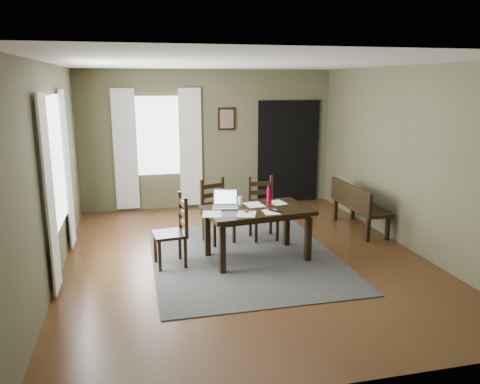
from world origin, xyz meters
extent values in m
cube|color=#492C16|center=(0.00, 0.00, -0.01)|extent=(5.00, 6.00, 0.01)
cube|color=brown|center=(0.00, 3.00, 1.35)|extent=(5.00, 0.02, 2.70)
cube|color=brown|center=(0.00, -3.00, 1.35)|extent=(5.00, 0.02, 2.70)
cube|color=brown|center=(-2.50, 0.00, 1.35)|extent=(0.02, 6.00, 2.70)
cube|color=brown|center=(2.50, 0.00, 1.35)|extent=(0.02, 6.00, 2.70)
cube|color=white|center=(0.00, 0.00, 2.70)|extent=(5.00, 6.00, 0.02)
cube|color=#373737|center=(0.00, 0.00, 0.01)|extent=(2.60, 3.20, 0.01)
cube|color=black|center=(0.16, -0.07, 0.71)|extent=(1.56, 1.05, 0.06)
cube|color=black|center=(0.16, -0.07, 0.66)|extent=(1.38, 0.88, 0.05)
cube|color=black|center=(-0.42, -0.48, 0.32)|extent=(0.09, 0.09, 0.62)
cube|color=black|center=(-0.51, 0.19, 0.32)|extent=(0.09, 0.09, 0.62)
cube|color=black|center=(0.83, -0.32, 0.32)|extent=(0.09, 0.09, 0.62)
cube|color=black|center=(0.75, 0.35, 0.32)|extent=(0.09, 0.09, 0.62)
cube|color=black|center=(-1.06, -0.06, 0.45)|extent=(0.47, 0.47, 0.04)
cube|color=black|center=(-1.26, 0.09, 0.22)|extent=(0.05, 0.05, 0.42)
cube|color=black|center=(-0.91, 0.13, 0.22)|extent=(0.05, 0.05, 0.42)
cube|color=black|center=(-1.22, -0.25, 0.22)|extent=(0.05, 0.05, 0.42)
cube|color=black|center=(-0.87, -0.21, 0.22)|extent=(0.05, 0.05, 0.42)
cube|color=black|center=(-0.89, 0.14, 0.72)|extent=(0.05, 0.05, 0.53)
cube|color=black|center=(-0.85, -0.22, 0.72)|extent=(0.05, 0.05, 0.53)
cube|color=black|center=(-0.87, -0.04, 0.58)|extent=(0.06, 0.32, 0.07)
cube|color=black|center=(-0.87, -0.04, 0.72)|extent=(0.06, 0.32, 0.07)
cube|color=black|center=(-0.87, -0.04, 0.87)|extent=(0.06, 0.32, 0.07)
cube|color=black|center=(-0.24, 0.74, 0.45)|extent=(0.55, 0.55, 0.04)
cube|color=black|center=(-0.35, 0.52, 0.22)|extent=(0.05, 0.05, 0.42)
cube|color=black|center=(-0.46, 0.84, 0.22)|extent=(0.05, 0.05, 0.42)
cube|color=black|center=(-0.02, 0.63, 0.22)|extent=(0.05, 0.05, 0.42)
cube|color=black|center=(-0.13, 0.96, 0.22)|extent=(0.05, 0.05, 0.42)
cube|color=black|center=(-0.48, 0.86, 0.73)|extent=(0.06, 0.06, 0.53)
cube|color=black|center=(-0.13, 0.98, 0.73)|extent=(0.06, 0.06, 0.53)
cube|color=black|center=(-0.30, 0.92, 0.58)|extent=(0.31, 0.13, 0.07)
cube|color=black|center=(-0.30, 0.92, 0.73)|extent=(0.31, 0.13, 0.07)
cube|color=black|center=(-0.30, 0.92, 0.87)|extent=(0.31, 0.13, 0.07)
cube|color=black|center=(0.49, 0.73, 0.45)|extent=(0.43, 0.43, 0.04)
cube|color=black|center=(0.32, 0.55, 0.22)|extent=(0.04, 0.04, 0.42)
cube|color=black|center=(0.31, 0.90, 0.22)|extent=(0.04, 0.04, 0.42)
cube|color=black|center=(0.66, 0.56, 0.22)|extent=(0.04, 0.04, 0.42)
cube|color=black|center=(0.66, 0.90, 0.22)|extent=(0.04, 0.04, 0.42)
cube|color=black|center=(0.30, 0.92, 0.73)|extent=(0.05, 0.05, 0.53)
cube|color=black|center=(0.67, 0.92, 0.73)|extent=(0.05, 0.05, 0.53)
cube|color=black|center=(0.48, 0.92, 0.58)|extent=(0.32, 0.03, 0.07)
cube|color=black|center=(0.48, 0.92, 0.73)|extent=(0.32, 0.03, 0.07)
cube|color=black|center=(0.48, 0.92, 0.87)|extent=(0.32, 0.03, 0.07)
cube|color=black|center=(2.22, 0.83, 0.42)|extent=(0.45, 1.41, 0.06)
cube|color=black|center=(2.39, 0.23, 0.20)|extent=(0.06, 0.06, 0.39)
cube|color=black|center=(2.05, 0.23, 0.20)|extent=(0.06, 0.06, 0.39)
cube|color=black|center=(2.39, 1.44, 0.20)|extent=(0.06, 0.06, 0.39)
cube|color=black|center=(2.05, 1.44, 0.20)|extent=(0.06, 0.06, 0.39)
cube|color=black|center=(2.02, 0.83, 0.62)|extent=(0.05, 1.41, 0.34)
cube|color=#B7B7BC|center=(-0.27, 0.07, 0.75)|extent=(0.40, 0.32, 0.02)
cube|color=#B7B7BC|center=(-0.24, 0.19, 0.87)|extent=(0.36, 0.14, 0.23)
cube|color=silver|center=(-0.24, 0.18, 0.87)|extent=(0.31, 0.11, 0.19)
cube|color=#3F3F42|center=(-0.27, 0.06, 0.76)|extent=(0.32, 0.21, 0.00)
cube|color=#3F3F42|center=(-0.03, -0.21, 0.75)|extent=(0.07, 0.09, 0.03)
cube|color=black|center=(0.34, -0.28, 0.75)|extent=(0.14, 0.17, 0.02)
cylinder|color=silver|center=(-0.04, 0.12, 0.81)|extent=(0.07, 0.07, 0.14)
cylinder|color=maroon|center=(0.41, 0.17, 0.86)|extent=(0.09, 0.09, 0.24)
cylinder|color=black|center=(0.41, 0.17, 1.00)|extent=(0.06, 0.06, 0.04)
cube|color=white|center=(-0.50, -0.21, 0.74)|extent=(0.30, 0.36, 0.00)
cube|color=white|center=(0.29, -0.29, 0.74)|extent=(0.21, 0.27, 0.00)
cube|color=white|center=(0.17, 0.13, 0.74)|extent=(0.28, 0.34, 0.00)
cube|color=white|center=(0.53, 0.17, 0.74)|extent=(0.27, 0.32, 0.00)
cube|color=white|center=(-0.06, -0.32, 0.74)|extent=(0.33, 0.38, 0.00)
cube|color=white|center=(-2.47, 0.20, 1.45)|extent=(0.01, 1.30, 1.70)
cube|color=white|center=(-1.00, 2.97, 1.45)|extent=(1.00, 0.01, 1.50)
cube|color=silver|center=(-2.44, -0.62, 1.20)|extent=(0.03, 0.48, 2.30)
cube|color=silver|center=(-2.44, 1.02, 1.20)|extent=(0.03, 0.48, 2.30)
cube|color=silver|center=(-1.62, 2.94, 1.20)|extent=(0.44, 0.03, 2.30)
cube|color=silver|center=(-0.38, 2.94, 1.20)|extent=(0.44, 0.03, 2.30)
cube|color=black|center=(0.35, 2.97, 1.75)|extent=(0.34, 0.03, 0.44)
cube|color=brown|center=(0.35, 2.96, 1.75)|extent=(0.27, 0.01, 0.36)
cube|color=black|center=(1.65, 2.97, 1.05)|extent=(1.30, 0.03, 2.10)
camera|label=1|loc=(-1.50, -6.14, 2.46)|focal=35.00mm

